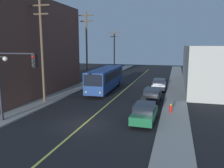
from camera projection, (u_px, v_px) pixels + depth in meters
ground_plane at (84, 125)px, 19.06m from camera, size 120.00×120.00×0.00m
sidewalk_left at (62, 94)px, 30.47m from camera, size 2.50×90.00×0.15m
sidewalk_right at (175, 101)px, 26.60m from camera, size 2.50×90.00×0.15m
lane_stripe_center at (124, 91)px, 33.29m from camera, size 0.16×60.00×0.01m
building_left_brick at (13, 48)px, 29.90m from camera, size 10.00×20.04×12.21m
city_bus at (106, 78)px, 33.14m from camera, size 3.01×12.23×3.20m
parked_car_green at (144, 113)px, 19.52m from camera, size 1.87×4.42×1.62m
parked_car_black at (152, 95)px, 26.29m from camera, size 1.93×4.45×1.62m
parked_car_white at (159, 84)px, 33.61m from camera, size 1.86×4.42×1.62m
utility_pole_near at (42, 48)px, 25.24m from camera, size 2.40×0.28×11.15m
utility_pole_mid at (87, 45)px, 37.72m from camera, size 2.40×0.28×11.69m
utility_pole_far at (114, 49)px, 54.34m from camera, size 2.40×0.28×9.81m
traffic_signal_left_corner at (14, 73)px, 18.53m from camera, size 3.75×0.48×6.00m
street_lamp_left at (2, 79)px, 19.20m from camera, size 0.98×0.40×5.50m
fire_hydrant at (171, 108)px, 21.93m from camera, size 0.44×0.26×0.84m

